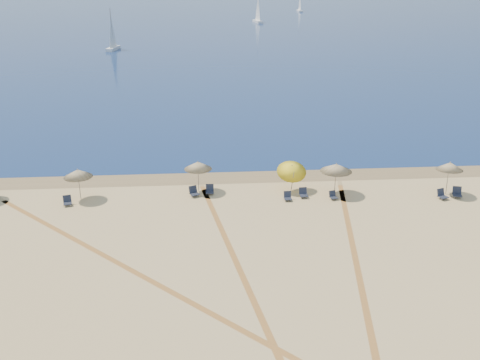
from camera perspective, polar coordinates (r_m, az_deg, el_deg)
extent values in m
plane|color=#0C2151|center=(240.73, -3.75, 18.15)|extent=(500.00, 500.00, 0.00)
plane|color=olive|center=(42.24, -0.40, 0.38)|extent=(500.00, 500.00, 0.00)
cylinder|color=gray|center=(39.44, -16.79, -0.54)|extent=(0.05, 0.05, 2.13)
cone|color=beige|center=(39.12, -16.94, 0.69)|extent=(2.01, 2.01, 0.55)
sphere|color=gray|center=(39.02, -16.98, 1.10)|extent=(0.08, 0.08, 0.08)
cylinder|color=gray|center=(39.17, -4.47, 0.27)|extent=(0.05, 0.05, 2.19)
cone|color=beige|center=(38.84, -4.51, 1.57)|extent=(2.02, 2.02, 0.55)
sphere|color=gray|center=(38.73, -4.53, 1.98)|extent=(0.08, 0.08, 0.08)
cylinder|color=gray|center=(38.90, 5.62, -0.17)|extent=(0.05, 1.03, 1.92)
cone|color=yellow|center=(38.99, 5.57, 1.17)|extent=(2.16, 2.17, 1.48)
sphere|color=gray|center=(38.89, 5.58, 1.59)|extent=(0.08, 0.08, 0.08)
cylinder|color=gray|center=(39.24, 10.15, 0.01)|extent=(0.05, 0.05, 2.20)
cone|color=beige|center=(38.90, 10.24, 1.31)|extent=(2.29, 2.29, 0.55)
sphere|color=gray|center=(38.80, 10.27, 1.73)|extent=(0.08, 0.08, 0.08)
cylinder|color=gray|center=(41.41, 21.29, 0.10)|extent=(0.05, 0.17, 2.34)
cone|color=beige|center=(41.02, 21.51, 1.39)|extent=(1.89, 1.91, 0.65)
sphere|color=gray|center=(40.92, 21.57, 1.79)|extent=(0.08, 0.08, 0.08)
cube|color=black|center=(38.96, -17.94, -2.38)|extent=(0.67, 0.67, 0.05)
cube|color=black|center=(39.12, -17.99, -1.90)|extent=(0.58, 0.33, 0.49)
cylinder|color=#A5A5AD|center=(38.82, -18.31, -2.66)|extent=(0.02, 0.02, 0.18)
cylinder|color=#A5A5AD|center=(38.81, -17.66, -2.58)|extent=(0.02, 0.02, 0.18)
cube|color=black|center=(38.66, -4.87, -1.50)|extent=(0.78, 0.78, 0.05)
cube|color=black|center=(38.80, -5.05, -1.00)|extent=(0.63, 0.44, 0.53)
cylinder|color=#A5A5AD|center=(38.42, -5.19, -1.82)|extent=(0.03, 0.03, 0.19)
cylinder|color=#A5A5AD|center=(38.58, -4.55, -1.69)|extent=(0.03, 0.03, 0.19)
cube|color=black|center=(38.92, -3.25, -1.30)|extent=(0.59, 0.59, 0.05)
cube|color=black|center=(39.08, -3.25, -0.80)|extent=(0.58, 0.22, 0.51)
cylinder|color=#A5A5AD|center=(38.77, -3.57, -1.55)|extent=(0.02, 0.02, 0.19)
cylinder|color=#A5A5AD|center=(38.77, -2.90, -1.54)|extent=(0.02, 0.02, 0.19)
cube|color=black|center=(37.99, 5.13, -1.98)|extent=(0.52, 0.52, 0.05)
cube|color=black|center=(38.13, 5.09, -1.52)|extent=(0.52, 0.19, 0.46)
cylinder|color=#A5A5AD|center=(37.83, 4.86, -2.23)|extent=(0.02, 0.02, 0.17)
cylinder|color=#A5A5AD|center=(37.89, 5.48, -2.21)|extent=(0.02, 0.02, 0.17)
cube|color=black|center=(38.60, 6.82, -1.63)|extent=(0.60, 0.60, 0.05)
cube|color=black|center=(38.75, 6.74, -1.14)|extent=(0.57, 0.24, 0.50)
cylinder|color=#A5A5AD|center=(38.40, 6.55, -1.90)|extent=(0.02, 0.02, 0.18)
cylinder|color=#A5A5AD|center=(38.51, 7.19, -1.86)|extent=(0.02, 0.02, 0.18)
cube|color=black|center=(38.61, 9.98, -1.85)|extent=(0.59, 0.59, 0.04)
cube|color=black|center=(38.72, 9.83, -1.43)|extent=(0.52, 0.29, 0.43)
cylinder|color=#A5A5AD|center=(38.40, 9.77, -2.11)|extent=(0.02, 0.02, 0.16)
cylinder|color=#A5A5AD|center=(38.58, 10.28, -2.03)|extent=(0.02, 0.02, 0.16)
cube|color=black|center=(40.73, 20.87, -1.69)|extent=(0.75, 0.75, 0.05)
cube|color=black|center=(40.82, 20.64, -1.21)|extent=(0.62, 0.40, 0.52)
cylinder|color=#A5A5AD|center=(40.44, 20.73, -1.99)|extent=(0.03, 0.03, 0.19)
cylinder|color=#A5A5AD|center=(40.75, 21.21, -1.87)|extent=(0.03, 0.03, 0.19)
cube|color=black|center=(41.40, 22.18, -1.50)|extent=(0.75, 0.75, 0.06)
cube|color=black|center=(41.57, 22.17, -1.00)|extent=(0.65, 0.38, 0.54)
cylinder|color=#A5A5AD|center=(41.20, 21.96, -1.72)|extent=(0.03, 0.03, 0.20)
cylinder|color=#A5A5AD|center=(41.30, 22.62, -1.77)|extent=(0.03, 0.03, 0.20)
cube|color=white|center=(111.86, -13.38, 13.50)|extent=(2.30, 5.48, 0.58)
cylinder|color=gray|center=(111.41, -13.56, 15.41)|extent=(0.12, 0.12, 7.74)
cube|color=white|center=(206.38, 6.39, 17.53)|extent=(1.50, 5.23, 0.57)
cylinder|color=gray|center=(206.14, 6.43, 18.54)|extent=(0.11, 0.11, 7.55)
cube|color=white|center=(164.27, 1.92, 16.57)|extent=(2.66, 6.16, 0.65)
cylinder|color=gray|center=(163.93, 1.94, 18.05)|extent=(0.13, 0.13, 8.70)
plane|color=tan|center=(28.26, 0.78, -11.34)|extent=(32.12, 32.12, 0.00)
plane|color=tan|center=(29.16, 0.25, -10.19)|extent=(32.12, 32.12, 0.00)
plane|color=tan|center=(28.89, 12.84, -11.14)|extent=(32.30, 32.30, 0.00)
plane|color=tan|center=(29.81, 12.60, -9.99)|extent=(32.30, 32.30, 0.00)
plane|color=tan|center=(30.42, -11.87, -9.23)|extent=(39.60, 39.60, 0.00)
plane|color=tan|center=(31.20, -13.13, -8.50)|extent=(39.60, 39.60, 0.00)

